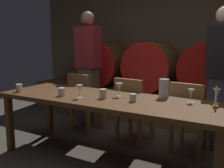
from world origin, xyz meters
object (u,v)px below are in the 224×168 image
at_px(guest_left, 88,67).
at_px(wine_glass_far_right, 217,93).
at_px(wine_barrel_far_left, 106,64).
at_px(chair_center, 132,108).
at_px(cup_far_right, 133,98).
at_px(dining_table, 108,104).
at_px(cup_center_right, 103,94).
at_px(wine_glass_far_left, 80,89).
at_px(cup_far_left, 19,88).
at_px(cup_center_left, 62,92).
at_px(wine_barrel_center_right, 210,69).
at_px(wine_glass_center_right, 191,93).
at_px(guest_right, 221,78).
at_px(candle_center, 216,102).
at_px(chair_left, 84,100).
at_px(wine_barrel_center_left, 152,66).
at_px(pitcher, 164,88).
at_px(chair_right, 189,115).
at_px(wine_glass_center_left, 119,86).

distance_m(guest_left, wine_glass_far_right, 2.21).
relative_size(wine_barrel_far_left, chair_center, 0.93).
bearing_deg(guest_left, cup_far_right, 142.86).
distance_m(dining_table, cup_center_right, 0.13).
bearing_deg(dining_table, wine_glass_far_left, -148.23).
height_order(cup_far_left, cup_center_left, cup_far_left).
relative_size(wine_barrel_center_right, wine_glass_center_right, 5.91).
xyz_separation_m(dining_table, wine_glass_center_right, (0.84, 0.22, 0.17)).
height_order(guest_left, guest_right, guest_left).
xyz_separation_m(candle_center, cup_center_left, (-1.59, -0.29, -0.02)).
distance_m(wine_barrel_far_left, wine_glass_far_left, 2.14).
relative_size(wine_barrel_center_right, cup_far_left, 8.57).
relative_size(wine_glass_far_right, cup_far_left, 1.57).
height_order(chair_left, guest_right, guest_right).
xyz_separation_m(chair_left, guest_left, (-0.19, 0.40, 0.44)).
xyz_separation_m(wine_barrel_center_right, cup_far_left, (-1.85, -2.06, -0.13)).
relative_size(wine_barrel_center_left, dining_table, 0.32).
bearing_deg(pitcher, wine_barrel_far_left, 137.50).
xyz_separation_m(chair_left, wine_glass_far_right, (1.88, -0.37, 0.35)).
distance_m(chair_right, pitcher, 0.52).
xyz_separation_m(wine_glass_center_left, cup_center_left, (-0.57, -0.30, -0.07)).
height_order(wine_glass_far_left, cup_far_right, wine_glass_far_left).
relative_size(wine_barrel_center_right, guest_left, 0.46).
distance_m(pitcher, wine_glass_center_right, 0.32).
bearing_deg(wine_glass_center_right, wine_barrel_far_left, 140.85).
height_order(wine_barrel_far_left, guest_right, guest_right).
height_order(wine_barrel_far_left, wine_glass_far_left, wine_barrel_far_left).
xyz_separation_m(chair_left, pitcher, (1.34, -0.37, 0.35)).
height_order(dining_table, chair_left, chair_left).
relative_size(dining_table, wine_glass_center_right, 18.34).
bearing_deg(wine_glass_far_left, cup_center_left, -177.28).
height_order(chair_center, cup_far_left, chair_center).
distance_m(wine_glass_center_left, cup_center_left, 0.65).
height_order(dining_table, cup_center_left, cup_center_left).
relative_size(wine_barrel_center_right, cup_far_right, 10.35).
bearing_deg(dining_table, wine_glass_center_right, 14.57).
xyz_separation_m(candle_center, pitcher, (-0.56, 0.19, 0.04)).
bearing_deg(wine_barrel_far_left, cup_center_left, -72.83).
distance_m(wine_barrel_center_left, wine_glass_center_right, 1.88).
bearing_deg(guest_left, cup_far_left, 88.57).
distance_m(wine_barrel_center_right, wine_glass_far_left, 2.21).
distance_m(wine_barrel_far_left, cup_center_left, 2.07).
bearing_deg(dining_table, candle_center, 5.99).
relative_size(wine_barrel_center_left, cup_far_left, 8.57).
xyz_separation_m(wine_barrel_center_left, wine_glass_far_left, (-0.09, -1.97, -0.08)).
distance_m(chair_right, cup_far_right, 0.82).
height_order(wine_barrel_center_left, cup_center_left, wine_barrel_center_left).
distance_m(pitcher, cup_far_left, 1.72).
distance_m(pitcher, cup_far_right, 0.40).
bearing_deg(wine_glass_far_right, wine_glass_center_right, -161.00).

